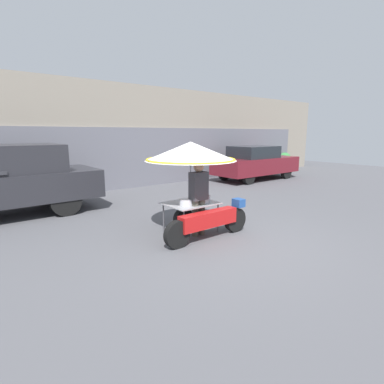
{
  "coord_description": "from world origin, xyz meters",
  "views": [
    {
      "loc": [
        -4.09,
        -4.21,
        2.19
      ],
      "look_at": [
        -0.13,
        0.83,
        0.92
      ],
      "focal_mm": 28.0,
      "sensor_mm": 36.0,
      "label": 1
    }
  ],
  "objects_px": {
    "parked_car": "(256,163)",
    "potted_plant": "(284,160)",
    "vendor_motorcycle_cart": "(192,162)",
    "vendor_person": "(199,195)"
  },
  "relations": [
    {
      "from": "vendor_person",
      "to": "potted_plant",
      "type": "height_order",
      "value": "vendor_person"
    },
    {
      "from": "parked_car",
      "to": "potted_plant",
      "type": "relative_size",
      "value": 4.09
    },
    {
      "from": "vendor_motorcycle_cart",
      "to": "vendor_person",
      "type": "xyz_separation_m",
      "value": [
        -0.01,
        -0.23,
        -0.69
      ]
    },
    {
      "from": "potted_plant",
      "to": "vendor_motorcycle_cart",
      "type": "bearing_deg",
      "value": -154.12
    },
    {
      "from": "vendor_person",
      "to": "parked_car",
      "type": "height_order",
      "value": "vendor_person"
    },
    {
      "from": "vendor_person",
      "to": "parked_car",
      "type": "xyz_separation_m",
      "value": [
        7.17,
        4.46,
        -0.09
      ]
    },
    {
      "from": "vendor_person",
      "to": "parked_car",
      "type": "distance_m",
      "value": 8.44
    },
    {
      "from": "potted_plant",
      "to": "vendor_person",
      "type": "bearing_deg",
      "value": -153.19
    },
    {
      "from": "vendor_person",
      "to": "potted_plant",
      "type": "distance_m",
      "value": 12.4
    },
    {
      "from": "vendor_motorcycle_cart",
      "to": "parked_car",
      "type": "relative_size",
      "value": 0.49
    }
  ]
}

